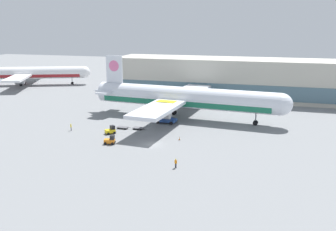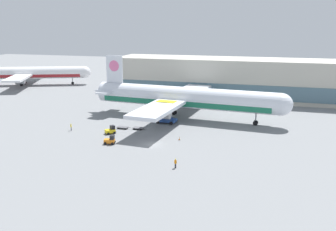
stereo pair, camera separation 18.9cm
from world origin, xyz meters
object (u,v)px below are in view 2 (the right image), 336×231
(baggage_tug_foreground, at_px, (110,140))
(ground_crew_far, at_px, (175,162))
(scissor_lift_loader, at_px, (167,115))
(airplane_distant, at_px, (29,73))
(traffic_cone_near, at_px, (179,139))
(airplane_main, at_px, (182,98))
(baggage_tug_mid, at_px, (111,130))
(ground_crew_near, at_px, (71,126))
(baggage_dolly_second, at_px, (138,128))
(baggage_dolly_lead, at_px, (123,127))

(baggage_tug_foreground, bearing_deg, ground_crew_far, -40.93)
(scissor_lift_loader, distance_m, baggage_tug_foreground, 22.01)
(airplane_distant, bearing_deg, scissor_lift_loader, -52.36)
(scissor_lift_loader, relative_size, baggage_tug_foreground, 2.22)
(baggage_tug_foreground, distance_m, traffic_cone_near, 15.75)
(airplane_main, bearing_deg, baggage_tug_mid, -118.54)
(traffic_cone_near, bearing_deg, ground_crew_near, -179.79)
(airplane_distant, relative_size, baggage_dolly_second, 12.97)
(baggage_dolly_lead, distance_m, ground_crew_far, 29.56)
(baggage_tug_foreground, xyz_separation_m, baggage_dolly_lead, (-2.21, 12.24, -0.49))
(ground_crew_far, bearing_deg, traffic_cone_near, -50.82)
(airplane_distant, bearing_deg, baggage_dolly_second, -58.64)
(baggage_tug_foreground, height_order, baggage_tug_mid, same)
(airplane_main, relative_size, baggage_tug_mid, 20.94)
(airplane_main, bearing_deg, baggage_tug_foreground, -104.89)
(baggage_tug_foreground, bearing_deg, traffic_cone_near, 14.50)
(baggage_dolly_lead, height_order, ground_crew_far, ground_crew_far)
(traffic_cone_near, bearing_deg, baggage_dolly_second, 155.19)
(baggage_dolly_lead, xyz_separation_m, ground_crew_near, (-11.71, -5.22, 0.68))
(scissor_lift_loader, bearing_deg, baggage_dolly_lead, -131.79)
(baggage_dolly_second, bearing_deg, baggage_tug_mid, -131.35)
(airplane_main, distance_m, airplane_distant, 86.31)
(ground_crew_far, bearing_deg, baggage_tug_mid, -12.08)
(baggage_dolly_second, xyz_separation_m, ground_crew_near, (-15.80, -5.72, 0.68))
(baggage_dolly_second, relative_size, traffic_cone_near, 5.41)
(baggage_tug_foreground, bearing_deg, baggage_dolly_second, 69.23)
(baggage_tug_mid, distance_m, baggage_dolly_lead, 5.05)
(airplane_main, height_order, baggage_tug_foreground, airplane_main)
(baggage_tug_mid, distance_m, baggage_dolly_second, 7.47)
(baggage_dolly_lead, height_order, traffic_cone_near, traffic_cone_near)
(airplane_distant, distance_m, traffic_cone_near, 100.36)
(airplane_distant, bearing_deg, baggage_tug_foreground, -65.57)
(ground_crew_far, height_order, traffic_cone_near, ground_crew_far)
(baggage_dolly_lead, relative_size, ground_crew_near, 2.07)
(baggage_dolly_lead, height_order, baggage_dolly_second, same)
(airplane_main, xyz_separation_m, ground_crew_far, (8.09, -36.47, -4.75))
(baggage_dolly_lead, bearing_deg, ground_crew_near, -153.90)
(airplane_distant, xyz_separation_m, ground_crew_far, (85.57, -74.49, -4.03))
(airplane_distant, relative_size, baggage_tug_mid, 17.42)
(scissor_lift_loader, xyz_separation_m, baggage_tug_mid, (-10.12, -13.54, -1.36))
(ground_crew_near, bearing_deg, baggage_tug_foreground, -137.80)
(baggage_dolly_second, distance_m, traffic_cone_near, 13.40)
(baggage_tug_foreground, height_order, traffic_cone_near, baggage_tug_foreground)
(baggage_tug_foreground, bearing_deg, scissor_lift_loader, 59.37)
(baggage_dolly_second, bearing_deg, baggage_dolly_lead, -171.02)
(airplane_distant, bearing_deg, ground_crew_far, -62.92)
(airplane_distant, relative_size, baggage_dolly_lead, 12.97)
(traffic_cone_near, bearing_deg, baggage_dolly_lead, 162.50)
(baggage_dolly_lead, xyz_separation_m, baggage_dolly_second, (4.09, 0.50, 0.00))
(baggage_tug_mid, bearing_deg, baggage_dolly_second, -2.34)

